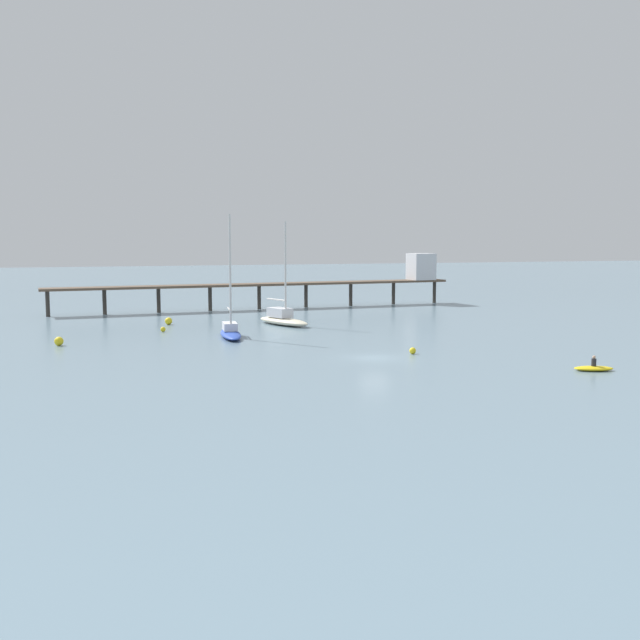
{
  "coord_description": "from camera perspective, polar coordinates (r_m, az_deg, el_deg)",
  "views": [
    {
      "loc": [
        -22.11,
        -57.01,
        9.88
      ],
      "look_at": [
        0.0,
        15.22,
        1.5
      ],
      "focal_mm": 42.55,
      "sensor_mm": 36.0,
      "label": 1
    }
  ],
  "objects": [
    {
      "name": "ground_plane",
      "position": [
        61.93,
        4.13,
        -2.86
      ],
      "size": [
        400.0,
        400.0,
        0.0
      ],
      "primitive_type": "plane",
      "color": "slate"
    },
    {
      "name": "sailboat_blue",
      "position": [
        74.77,
        -6.75,
        -0.75
      ],
      "size": [
        2.53,
        7.97,
        11.98
      ],
      "color": "#2D4CB7",
      "rests_on": "ground_plane"
    },
    {
      "name": "mooring_buoy_inner",
      "position": [
        80.15,
        -11.72,
        -0.69
      ],
      "size": [
        0.53,
        0.53,
        0.53
      ],
      "primitive_type": "sphere",
      "color": "yellow",
      "rests_on": "ground_plane"
    },
    {
      "name": "sailboat_cream",
      "position": [
        84.66,
        -2.83,
        0.15
      ],
      "size": [
        5.31,
        8.49,
        11.48
      ],
      "color": "beige",
      "rests_on": "ground_plane"
    },
    {
      "name": "pier",
      "position": [
        106.38,
        0.67,
        3.2
      ],
      "size": [
        56.25,
        7.08,
        7.35
      ],
      "color": "brown",
      "rests_on": "ground_plane"
    },
    {
      "name": "mooring_buoy_outer",
      "position": [
        72.55,
        -19.04,
        -1.52
      ],
      "size": [
        0.82,
        0.82,
        0.82
      ],
      "primitive_type": "sphere",
      "color": "yellow",
      "rests_on": "ground_plane"
    },
    {
      "name": "mooring_buoy_near",
      "position": [
        64.26,
        6.98,
        -2.31
      ],
      "size": [
        0.56,
        0.56,
        0.56
      ],
      "primitive_type": "sphere",
      "color": "yellow",
      "rests_on": "ground_plane"
    },
    {
      "name": "dinghy_yellow",
      "position": [
        59.46,
        19.88,
        -3.41
      ],
      "size": [
        3.12,
        2.09,
        1.14
      ],
      "color": "yellow",
      "rests_on": "ground_plane"
    },
    {
      "name": "mooring_buoy_mid",
      "position": [
        86.52,
        -11.32,
        -0.08
      ],
      "size": [
        0.82,
        0.82,
        0.82
      ],
      "primitive_type": "sphere",
      "color": "yellow",
      "rests_on": "ground_plane"
    }
  ]
}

